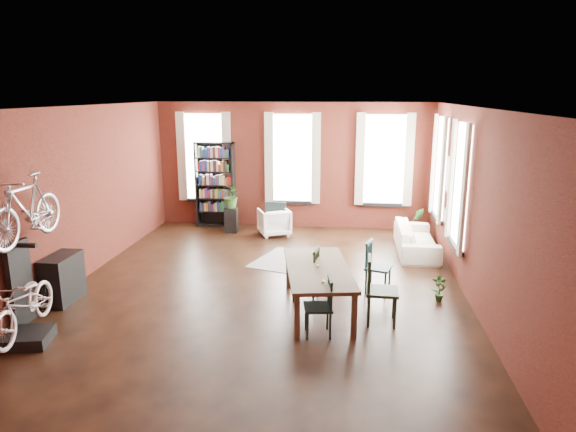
% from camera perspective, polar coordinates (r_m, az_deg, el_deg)
% --- Properties ---
extents(room, '(9.00, 9.04, 3.22)m').
position_cam_1_polar(room, '(9.27, -0.61, 5.54)').
color(room, black).
rests_on(room, ground).
extents(dining_table, '(1.34, 2.28, 0.73)m').
position_cam_1_polar(dining_table, '(8.33, 3.30, -8.07)').
color(dining_table, brown).
rests_on(dining_table, ground).
extents(dining_chair_a, '(0.46, 0.46, 0.86)m').
position_cam_1_polar(dining_chair_a, '(7.50, 3.35, -10.06)').
color(dining_chair_a, '#163232').
rests_on(dining_chair_a, ground).
extents(dining_chair_b, '(0.48, 0.48, 0.91)m').
position_cam_1_polar(dining_chair_b, '(8.69, 1.99, -6.46)').
color(dining_chair_b, black).
rests_on(dining_chair_b, ground).
extents(dining_chair_c, '(0.49, 0.49, 1.03)m').
position_cam_1_polar(dining_chair_c, '(7.95, 10.42, -8.19)').
color(dining_chair_c, black).
rests_on(dining_chair_c, ground).
extents(dining_chair_d, '(0.52, 0.52, 0.91)m').
position_cam_1_polar(dining_chair_d, '(9.15, 10.01, -5.64)').
color(dining_chair_d, '#1B3A3B').
rests_on(dining_chair_d, ground).
extents(bookshelf, '(1.00, 0.32, 2.20)m').
position_cam_1_polar(bookshelf, '(13.45, -8.08, 3.47)').
color(bookshelf, black).
rests_on(bookshelf, ground).
extents(white_armchair, '(0.91, 0.89, 0.73)m').
position_cam_1_polar(white_armchair, '(12.59, -1.55, -0.52)').
color(white_armchair, white).
rests_on(white_armchair, ground).
extents(cream_sofa, '(0.61, 2.08, 0.81)m').
position_cam_1_polar(cream_sofa, '(11.59, 14.10, -1.97)').
color(cream_sofa, beige).
rests_on(cream_sofa, ground).
extents(striped_rug, '(1.36, 1.71, 0.01)m').
position_cam_1_polar(striped_rug, '(10.84, -0.71, -4.85)').
color(striped_rug, black).
rests_on(striped_rug, ground).
extents(bike_trainer, '(0.69, 0.69, 0.17)m').
position_cam_1_polar(bike_trainer, '(8.24, -26.87, -11.97)').
color(bike_trainer, black).
rests_on(bike_trainer, ground).
extents(bike_wall_rack, '(0.16, 0.60, 1.30)m').
position_cam_1_polar(bike_wall_rack, '(8.72, -27.60, -6.65)').
color(bike_wall_rack, black).
rests_on(bike_wall_rack, ground).
extents(console_table, '(0.40, 0.80, 0.80)m').
position_cam_1_polar(console_table, '(9.44, -23.78, -6.36)').
color(console_table, black).
rests_on(console_table, ground).
extents(plant_stand, '(0.32, 0.32, 0.62)m').
position_cam_1_polar(plant_stand, '(12.96, -6.33, -0.44)').
color(plant_stand, black).
rests_on(plant_stand, ground).
extents(plant_by_sofa, '(0.51, 0.77, 0.32)m').
position_cam_1_polar(plant_by_sofa, '(12.91, 13.97, -1.50)').
color(plant_by_sofa, '#2A5A24').
rests_on(plant_by_sofa, ground).
extents(plant_small, '(0.36, 0.52, 0.17)m').
position_cam_1_polar(plant_small, '(9.08, 16.38, -8.64)').
color(plant_small, '#2F5823').
rests_on(plant_small, ground).
extents(bicycle_floor, '(0.67, 0.92, 1.62)m').
position_cam_1_polar(bicycle_floor, '(7.93, -27.49, -6.08)').
color(bicycle_floor, silver).
rests_on(bicycle_floor, bike_trainer).
extents(bicycle_hung, '(0.47, 1.00, 1.66)m').
position_cam_1_polar(bicycle_hung, '(8.22, -27.29, 2.95)').
color(bicycle_hung, '#A5A8AD').
rests_on(bicycle_hung, bike_wall_rack).
extents(plant_on_stand, '(0.72, 0.76, 0.47)m').
position_cam_1_polar(plant_on_stand, '(12.86, -6.31, 1.94)').
color(plant_on_stand, '#315F26').
rests_on(plant_on_stand, plant_stand).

